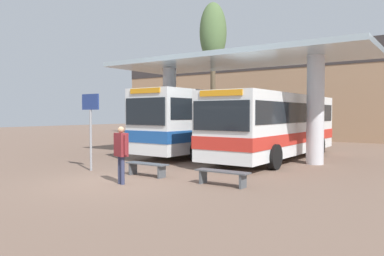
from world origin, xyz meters
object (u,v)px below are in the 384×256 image
Objects in this scene: transit_bus_center_bay at (276,123)px; poplar_tree_behind_left at (213,36)px; pedestrian_waiting at (121,149)px; waiting_bench_mid_platform at (222,175)px; info_sign_platform at (91,116)px; transit_bus_left_bay at (214,120)px; waiting_bench_near_pillar at (147,167)px.

poplar_tree_behind_left is at bearing -36.71° from transit_bus_center_bay.
waiting_bench_mid_platform is at bearing 45.44° from pedestrian_waiting.
info_sign_platform is 0.30× the size of poplar_tree_behind_left.
transit_bus_left_bay reaches higher than transit_bus_center_bay.
waiting_bench_mid_platform is 5.95m from info_sign_platform.
transit_bus_center_bay is 6.29× the size of waiting_bench_near_pillar.
waiting_bench_mid_platform is 3.23m from pedestrian_waiting.
poplar_tree_behind_left is (-7.74, 12.13, 7.15)m from waiting_bench_mid_platform.
waiting_bench_mid_platform is (5.21, -8.13, -1.52)m from transit_bus_left_bay.
pedestrian_waiting is (2.95, -1.31, -1.01)m from info_sign_platform.
pedestrian_waiting is (0.32, -1.56, 0.76)m from waiting_bench_near_pillar.
waiting_bench_mid_platform is at bearing 0.00° from waiting_bench_near_pillar.
info_sign_platform reaches higher than waiting_bench_mid_platform.
transit_bus_center_bay reaches higher than pedestrian_waiting.
transit_bus_left_bay is 7.35m from poplar_tree_behind_left.
transit_bus_center_bay is (4.01, -0.93, -0.13)m from transit_bus_left_bay.
transit_bus_center_bay is at bearing 59.04° from info_sign_platform.
pedestrian_waiting is (2.49, -9.69, -0.77)m from transit_bus_left_bay.
waiting_bench_mid_platform is (1.20, -7.20, -1.39)m from transit_bus_center_bay.
waiting_bench_near_pillar is at bearing 117.27° from pedestrian_waiting.
poplar_tree_behind_left is at bearing 99.45° from info_sign_platform.
transit_bus_center_bay is 1.08× the size of poplar_tree_behind_left.
waiting_bench_near_pillar is at bearing 75.99° from transit_bus_center_bay.
info_sign_platform is at bearing 171.70° from pedestrian_waiting.
poplar_tree_behind_left reaches higher than transit_bus_center_bay.
waiting_bench_mid_platform is 16.07m from poplar_tree_behind_left.
poplar_tree_behind_left is (-2.06, 12.38, 5.39)m from info_sign_platform.
pedestrian_waiting is (-2.72, -1.56, 0.75)m from waiting_bench_mid_platform.
poplar_tree_behind_left is at bearing 122.52° from waiting_bench_mid_platform.
waiting_bench_mid_platform is 0.59× the size of info_sign_platform.
transit_bus_center_bay is at bearing 99.48° from waiting_bench_mid_platform.
transit_bus_left_bay reaches higher than waiting_bench_near_pillar.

